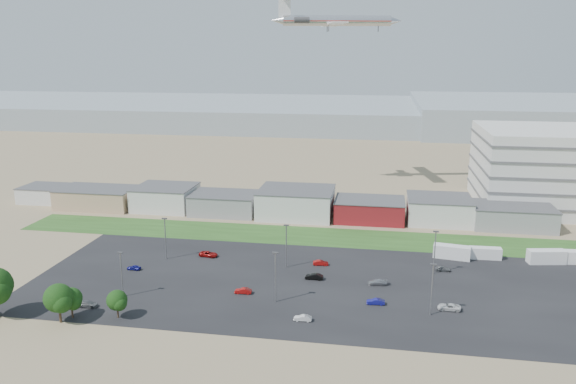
% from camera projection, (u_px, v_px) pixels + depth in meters
% --- Properties ---
extents(ground, '(700.00, 700.00, 0.00)m').
position_uv_depth(ground, '(269.00, 325.00, 101.37)').
color(ground, '#897457').
rests_on(ground, ground).
extents(parking_lot, '(120.00, 50.00, 0.01)m').
position_uv_depth(parking_lot, '(310.00, 284.00, 119.71)').
color(parking_lot, black).
rests_on(parking_lot, ground).
extents(grass_strip, '(160.00, 16.00, 0.02)m').
position_uv_depth(grass_strip, '(307.00, 236.00, 151.15)').
color(grass_strip, '#284C1C').
rests_on(grass_strip, ground).
extents(hills_backdrop, '(700.00, 200.00, 9.00)m').
position_uv_depth(hills_backdrop, '(413.00, 117.00, 395.35)').
color(hills_backdrop, gray).
rests_on(hills_backdrop, ground).
extents(building_row, '(170.00, 20.00, 8.00)m').
position_uv_depth(building_row, '(261.00, 201.00, 171.14)').
color(building_row, silver).
rests_on(building_row, ground).
extents(box_trailer_a, '(8.87, 4.09, 3.20)m').
position_uv_depth(box_trailer_a, '(452.00, 252.00, 134.23)').
color(box_trailer_a, silver).
rests_on(box_trailer_a, ground).
extents(box_trailer_b, '(7.41, 2.51, 2.75)m').
position_uv_depth(box_trailer_b, '(485.00, 253.00, 134.13)').
color(box_trailer_b, silver).
rests_on(box_trailer_b, ground).
extents(box_trailer_c, '(8.88, 4.16, 3.20)m').
position_uv_depth(box_trailer_c, '(546.00, 257.00, 131.14)').
color(box_trailer_c, silver).
rests_on(box_trailer_c, ground).
extents(tree_mid, '(5.62, 5.62, 8.43)m').
position_uv_depth(tree_mid, '(59.00, 301.00, 101.48)').
color(tree_mid, black).
rests_on(tree_mid, ground).
extents(tree_right, '(4.42, 4.42, 6.63)m').
position_uv_depth(tree_right, '(71.00, 301.00, 103.59)').
color(tree_right, black).
rests_on(tree_right, ground).
extents(tree_near, '(4.09, 4.09, 6.14)m').
position_uv_depth(tree_near, '(117.00, 302.00, 103.60)').
color(tree_near, black).
rests_on(tree_near, ground).
extents(lightpole_front_l, '(1.11, 0.46, 9.46)m').
position_uv_depth(lightpole_front_l, '(122.00, 274.00, 112.31)').
color(lightpole_front_l, slate).
rests_on(lightpole_front_l, ground).
extents(lightpole_front_m, '(1.22, 0.51, 10.35)m').
position_uv_depth(lightpole_front_m, '(275.00, 277.00, 109.79)').
color(lightpole_front_m, slate).
rests_on(lightpole_front_m, ground).
extents(lightpole_front_r, '(1.20, 0.50, 10.18)m').
position_uv_depth(lightpole_front_r, '(432.00, 290.00, 104.21)').
color(lightpole_front_r, slate).
rests_on(lightpole_front_r, ground).
extents(lightpole_back_l, '(1.19, 0.50, 10.14)m').
position_uv_depth(lightpole_back_l, '(165.00, 239.00, 133.08)').
color(lightpole_back_l, slate).
rests_on(lightpole_back_l, ground).
extents(lightpole_back_m, '(1.20, 0.50, 10.19)m').
position_uv_depth(lightpole_back_m, '(286.00, 246.00, 127.79)').
color(lightpole_back_m, slate).
rests_on(lightpole_back_m, ground).
extents(lightpole_back_r, '(1.18, 0.49, 10.01)m').
position_uv_depth(lightpole_back_r, '(435.00, 253.00, 123.84)').
color(lightpole_back_r, slate).
rests_on(lightpole_back_r, ground).
extents(airliner, '(50.71, 39.98, 13.29)m').
position_uv_depth(airliner, '(337.00, 21.00, 190.96)').
color(airliner, silver).
extents(parked_car_0, '(4.52, 2.35, 1.22)m').
position_uv_depth(parked_car_0, '(449.00, 307.00, 107.31)').
color(parked_car_0, silver).
rests_on(parked_car_0, ground).
extents(parked_car_1, '(3.61, 1.42, 1.17)m').
position_uv_depth(parked_car_1, '(376.00, 302.00, 109.69)').
color(parked_car_1, navy).
rests_on(parked_car_1, ground).
extents(parked_car_4, '(3.57, 1.40, 1.16)m').
position_uv_depth(parked_car_4, '(243.00, 291.00, 114.68)').
color(parked_car_4, '#980E0D').
rests_on(parked_car_4, ground).
extents(parked_car_5, '(3.25, 1.46, 1.08)m').
position_uv_depth(parked_car_5, '(134.00, 268.00, 127.29)').
color(parked_car_5, navy).
rests_on(parked_car_5, ground).
extents(parked_car_7, '(3.95, 1.45, 1.29)m').
position_uv_depth(parked_car_7, '(314.00, 277.00, 121.87)').
color(parked_car_7, black).
rests_on(parked_car_7, ground).
extents(parked_car_8, '(3.42, 1.46, 1.15)m').
position_uv_depth(parked_car_8, '(443.00, 269.00, 126.53)').
color(parked_car_8, '#595B5E').
rests_on(parked_car_8, ground).
extents(parked_car_9, '(4.78, 2.63, 1.27)m').
position_uv_depth(parked_car_9, '(209.00, 254.00, 135.60)').
color(parked_car_9, '#980E0D').
rests_on(parked_car_9, ground).
extents(parked_car_10, '(4.16, 1.81, 1.19)m').
position_uv_depth(parked_car_10, '(88.00, 304.00, 108.61)').
color(parked_car_10, '#595B5E').
rests_on(parked_car_10, ground).
extents(parked_car_11, '(3.66, 1.56, 1.17)m').
position_uv_depth(parked_car_11, '(321.00, 263.00, 130.02)').
color(parked_car_11, '#980E0D').
rests_on(parked_car_11, ground).
extents(parked_car_12, '(4.36, 2.17, 1.22)m').
position_uv_depth(parked_car_12, '(377.00, 282.00, 119.03)').
color(parked_car_12, '#A5A5AA').
rests_on(parked_car_12, ground).
extents(parked_car_13, '(3.36, 1.25, 1.10)m').
position_uv_depth(parked_car_13, '(303.00, 318.00, 102.96)').
color(parked_car_13, silver).
rests_on(parked_car_13, ground).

